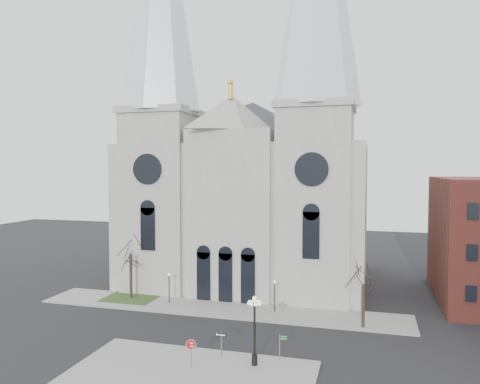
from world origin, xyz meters
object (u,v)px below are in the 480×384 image
(one_way_sign, at_px, (221,340))
(stop_sign, at_px, (191,347))
(globe_lamp, at_px, (255,322))
(street_name_sign, at_px, (281,344))

(one_way_sign, bearing_deg, stop_sign, -123.55)
(globe_lamp, distance_m, one_way_sign, 3.58)
(one_way_sign, bearing_deg, globe_lamp, -17.00)
(globe_lamp, bearing_deg, one_way_sign, 165.02)
(one_way_sign, bearing_deg, street_name_sign, 7.90)
(globe_lamp, bearing_deg, street_name_sign, 42.56)
(stop_sign, height_order, globe_lamp, globe_lamp)
(stop_sign, xyz_separation_m, one_way_sign, (1.56, 2.55, -0.19))
(globe_lamp, xyz_separation_m, street_name_sign, (1.72, 1.58, -2.16))
(stop_sign, distance_m, globe_lamp, 5.11)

